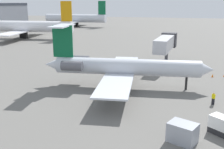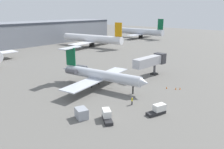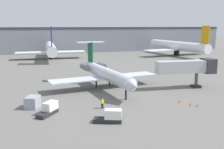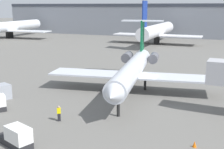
{
  "view_description": "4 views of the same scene",
  "coord_description": "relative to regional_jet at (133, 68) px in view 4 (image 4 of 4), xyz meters",
  "views": [
    {
      "loc": [
        -41.21,
        -9.97,
        13.03
      ],
      "look_at": [
        -3.75,
        1.12,
        2.37
      ],
      "focal_mm": 42.56,
      "sensor_mm": 36.0,
      "label": 1
    },
    {
      "loc": [
        -42.62,
        -38.99,
        19.38
      ],
      "look_at": [
        -0.11,
        -2.81,
        3.42
      ],
      "focal_mm": 36.17,
      "sensor_mm": 36.0,
      "label": 2
    },
    {
      "loc": [
        -15.64,
        -52.59,
        13.61
      ],
      "look_at": [
        -1.14,
        -2.22,
        3.36
      ],
      "focal_mm": 40.5,
      "sensor_mm": 36.0,
      "label": 3
    },
    {
      "loc": [
        9.99,
        -38.72,
        11.98
      ],
      "look_at": [
        -4.03,
        -3.21,
        3.02
      ],
      "focal_mm": 47.25,
      "sensor_mm": 36.0,
      "label": 4
    }
  ],
  "objects": [
    {
      "name": "ground_crew_marshaller",
      "position": [
        -3.91,
        -13.6,
        -2.5
      ],
      "size": [
        0.48,
        0.44,
        1.69
      ],
      "color": "black",
      "rests_on": "ground_plane"
    },
    {
      "name": "parked_airliner_west_mid",
      "position": [
        -64.78,
        50.4,
        0.81
      ],
      "size": [
        32.79,
        38.79,
        13.14
      ],
      "color": "silver",
      "rests_on": "ground_plane"
    },
    {
      "name": "baggage_tug_lead",
      "position": [
        -4.26,
        -19.98,
        -2.52
      ],
      "size": [
        4.24,
        2.7,
        1.9
      ],
      "color": "#262628",
      "rests_on": "ground_plane"
    },
    {
      "name": "ground_plane",
      "position": [
        2.13,
        -0.16,
        -3.4
      ],
      "size": [
        400.0,
        400.0,
        0.1
      ],
      "primitive_type": "cube",
      "color": "#66635E"
    },
    {
      "name": "traffic_cone_near",
      "position": [
        10.17,
        -14.44,
        -3.08
      ],
      "size": [
        0.36,
        0.36,
        0.55
      ],
      "color": "orange",
      "rests_on": "ground_plane"
    },
    {
      "name": "parked_airliner_centre",
      "position": [
        -9.05,
        53.38,
        0.87
      ],
      "size": [
        27.8,
        33.04,
        13.25
      ],
      "color": "white",
      "rests_on": "ground_plane"
    },
    {
      "name": "terminal_building",
      "position": [
        2.13,
        85.43,
        3.02
      ],
      "size": [
        167.64,
        24.43,
        12.72
      ],
      "color": "gray",
      "rests_on": "ground_plane"
    },
    {
      "name": "regional_jet",
      "position": [
        0.0,
        0.0,
        0.0
      ],
      "size": [
        24.55,
        26.52,
        9.6
      ],
      "color": "silver",
      "rests_on": "ground_plane"
    }
  ]
}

